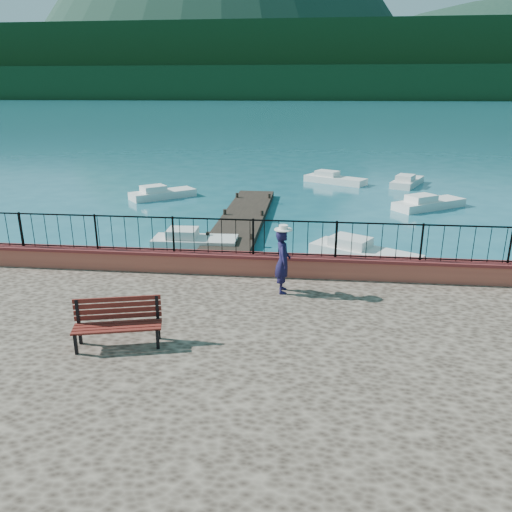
% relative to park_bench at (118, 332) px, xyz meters
% --- Properties ---
extents(ground, '(2000.00, 2000.00, 0.00)m').
position_rel_park_bench_xyz_m(ground, '(2.47, 0.58, -1.49)').
color(ground, '#19596B').
rests_on(ground, ground).
extents(parapet, '(28.00, 0.46, 0.58)m').
position_rel_park_bench_xyz_m(parapet, '(2.47, 4.28, 0.00)').
color(parapet, '#AF533F').
rests_on(parapet, promenade).
extents(railing, '(27.00, 0.05, 0.95)m').
position_rel_park_bench_xyz_m(railing, '(2.47, 4.28, 0.77)').
color(railing, black).
rests_on(railing, parapet).
extents(dock, '(2.00, 16.00, 0.30)m').
position_rel_park_bench_xyz_m(dock, '(0.47, 12.58, -1.34)').
color(dock, '#2D231C').
rests_on(dock, ground).
extents(far_forest, '(900.00, 60.00, 18.00)m').
position_rel_park_bench_xyz_m(far_forest, '(2.47, 300.58, 7.51)').
color(far_forest, black).
rests_on(far_forest, ground).
extents(foothills, '(900.00, 120.00, 44.00)m').
position_rel_park_bench_xyz_m(foothills, '(2.47, 360.58, 20.51)').
color(foothills, black).
rests_on(foothills, ground).
extents(park_bench, '(1.78, 0.96, 0.94)m').
position_rel_park_bench_xyz_m(park_bench, '(0.00, 0.00, 0.00)').
color(park_bench, black).
rests_on(park_bench, promenade).
extents(person, '(0.45, 0.63, 1.61)m').
position_rel_park_bench_xyz_m(person, '(3.05, 3.12, 0.52)').
color(person, '#141134').
rests_on(person, promenade).
extents(hat, '(0.44, 0.44, 0.12)m').
position_rel_park_bench_xyz_m(hat, '(3.05, 3.12, 1.38)').
color(hat, white).
rests_on(hat, person).
extents(boat_0, '(3.36, 1.41, 0.80)m').
position_rel_park_bench_xyz_m(boat_0, '(-0.85, 10.14, -1.09)').
color(boat_0, silver).
rests_on(boat_0, ground).
extents(boat_1, '(4.14, 3.21, 0.80)m').
position_rel_park_bench_xyz_m(boat_1, '(5.73, 9.38, -1.09)').
color(boat_1, silver).
rests_on(boat_1, ground).
extents(boat_2, '(4.16, 3.45, 0.80)m').
position_rel_park_bench_xyz_m(boat_2, '(9.93, 18.39, -1.09)').
color(boat_2, silver).
rests_on(boat_2, ground).
extents(boat_3, '(3.70, 3.39, 0.80)m').
position_rel_park_bench_xyz_m(boat_3, '(-4.91, 19.39, -1.09)').
color(boat_3, silver).
rests_on(boat_3, ground).
extents(boat_4, '(4.26, 3.21, 0.80)m').
position_rel_park_bench_xyz_m(boat_4, '(5.25, 25.37, -1.09)').
color(boat_4, silver).
rests_on(boat_4, ground).
extents(boat_5, '(2.70, 3.88, 0.80)m').
position_rel_park_bench_xyz_m(boat_5, '(9.93, 25.02, -1.09)').
color(boat_5, silver).
rests_on(boat_5, ground).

